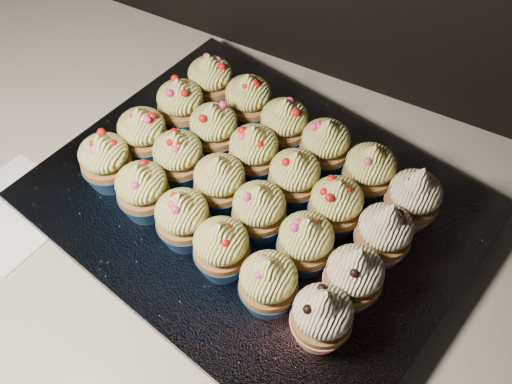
% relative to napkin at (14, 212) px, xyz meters
% --- Properties ---
extents(worktop, '(2.44, 0.64, 0.04)m').
position_rel_napkin_xyz_m(worktop, '(0.50, 0.13, -0.02)').
color(worktop, beige).
rests_on(worktop, cabinet).
extents(napkin, '(0.16, 0.16, 0.00)m').
position_rel_napkin_xyz_m(napkin, '(0.00, 0.00, 0.00)').
color(napkin, white).
rests_on(napkin, worktop).
extents(baking_tray, '(0.53, 0.44, 0.02)m').
position_rel_napkin_xyz_m(baking_tray, '(0.28, 0.14, 0.01)').
color(baking_tray, black).
rests_on(baking_tray, worktop).
extents(foil_lining, '(0.57, 0.49, 0.01)m').
position_rel_napkin_xyz_m(foil_lining, '(0.28, 0.14, 0.03)').
color(foil_lining, silver).
rests_on(foil_lining, baking_tray).
extents(cupcake_0, '(0.06, 0.06, 0.08)m').
position_rel_napkin_xyz_m(cupcake_0, '(0.10, 0.08, 0.07)').
color(cupcake_0, navy).
rests_on(cupcake_0, foil_lining).
extents(cupcake_1, '(0.06, 0.06, 0.08)m').
position_rel_napkin_xyz_m(cupcake_1, '(0.17, 0.07, 0.07)').
color(cupcake_1, navy).
rests_on(cupcake_1, foil_lining).
extents(cupcake_2, '(0.06, 0.06, 0.08)m').
position_rel_napkin_xyz_m(cupcake_2, '(0.23, 0.06, 0.07)').
color(cupcake_2, navy).
rests_on(cupcake_2, foil_lining).
extents(cupcake_3, '(0.06, 0.06, 0.08)m').
position_rel_napkin_xyz_m(cupcake_3, '(0.29, 0.04, 0.07)').
color(cupcake_3, navy).
rests_on(cupcake_3, foil_lining).
extents(cupcake_4, '(0.06, 0.06, 0.08)m').
position_rel_napkin_xyz_m(cupcake_4, '(0.35, 0.03, 0.07)').
color(cupcake_4, navy).
rests_on(cupcake_4, foil_lining).
extents(cupcake_5, '(0.06, 0.06, 0.10)m').
position_rel_napkin_xyz_m(cupcake_5, '(0.41, 0.02, 0.07)').
color(cupcake_5, red).
rests_on(cupcake_5, foil_lining).
extents(cupcake_6, '(0.06, 0.06, 0.08)m').
position_rel_napkin_xyz_m(cupcake_6, '(0.12, 0.14, 0.07)').
color(cupcake_6, navy).
rests_on(cupcake_6, foil_lining).
extents(cupcake_7, '(0.06, 0.06, 0.08)m').
position_rel_napkin_xyz_m(cupcake_7, '(0.18, 0.13, 0.07)').
color(cupcake_7, navy).
rests_on(cupcake_7, foil_lining).
extents(cupcake_8, '(0.06, 0.06, 0.08)m').
position_rel_napkin_xyz_m(cupcake_8, '(0.24, 0.12, 0.07)').
color(cupcake_8, navy).
rests_on(cupcake_8, foil_lining).
extents(cupcake_9, '(0.06, 0.06, 0.08)m').
position_rel_napkin_xyz_m(cupcake_9, '(0.30, 0.11, 0.07)').
color(cupcake_9, navy).
rests_on(cupcake_9, foil_lining).
extents(cupcake_10, '(0.06, 0.06, 0.08)m').
position_rel_napkin_xyz_m(cupcake_10, '(0.36, 0.09, 0.07)').
color(cupcake_10, navy).
rests_on(cupcake_10, foil_lining).
extents(cupcake_11, '(0.06, 0.06, 0.10)m').
position_rel_napkin_xyz_m(cupcake_11, '(0.43, 0.08, 0.07)').
color(cupcake_11, red).
rests_on(cupcake_11, foil_lining).
extents(cupcake_12, '(0.06, 0.06, 0.08)m').
position_rel_napkin_xyz_m(cupcake_12, '(0.13, 0.21, 0.07)').
color(cupcake_12, navy).
rests_on(cupcake_12, foil_lining).
extents(cupcake_13, '(0.06, 0.06, 0.08)m').
position_rel_napkin_xyz_m(cupcake_13, '(0.19, 0.19, 0.07)').
color(cupcake_13, navy).
rests_on(cupcake_13, foil_lining).
extents(cupcake_14, '(0.06, 0.06, 0.08)m').
position_rel_napkin_xyz_m(cupcake_14, '(0.25, 0.18, 0.07)').
color(cupcake_14, navy).
rests_on(cupcake_14, foil_lining).
extents(cupcake_15, '(0.06, 0.06, 0.08)m').
position_rel_napkin_xyz_m(cupcake_15, '(0.31, 0.17, 0.07)').
color(cupcake_15, navy).
rests_on(cupcake_15, foil_lining).
extents(cupcake_16, '(0.06, 0.06, 0.08)m').
position_rel_napkin_xyz_m(cupcake_16, '(0.37, 0.15, 0.07)').
color(cupcake_16, navy).
rests_on(cupcake_16, foil_lining).
extents(cupcake_17, '(0.06, 0.06, 0.10)m').
position_rel_napkin_xyz_m(cupcake_17, '(0.43, 0.14, 0.07)').
color(cupcake_17, red).
rests_on(cupcake_17, foil_lining).
extents(cupcake_18, '(0.06, 0.06, 0.08)m').
position_rel_napkin_xyz_m(cupcake_18, '(0.14, 0.26, 0.07)').
color(cupcake_18, navy).
rests_on(cupcake_18, foil_lining).
extents(cupcake_19, '(0.06, 0.06, 0.08)m').
position_rel_napkin_xyz_m(cupcake_19, '(0.20, 0.25, 0.07)').
color(cupcake_19, navy).
rests_on(cupcake_19, foil_lining).
extents(cupcake_20, '(0.06, 0.06, 0.08)m').
position_rel_napkin_xyz_m(cupcake_20, '(0.27, 0.24, 0.07)').
color(cupcake_20, navy).
rests_on(cupcake_20, foil_lining).
extents(cupcake_21, '(0.06, 0.06, 0.08)m').
position_rel_napkin_xyz_m(cupcake_21, '(0.33, 0.23, 0.07)').
color(cupcake_21, navy).
rests_on(cupcake_21, foil_lining).
extents(cupcake_22, '(0.06, 0.06, 0.08)m').
position_rel_napkin_xyz_m(cupcake_22, '(0.39, 0.22, 0.07)').
color(cupcake_22, navy).
rests_on(cupcake_22, foil_lining).
extents(cupcake_23, '(0.06, 0.06, 0.10)m').
position_rel_napkin_xyz_m(cupcake_23, '(0.45, 0.20, 0.07)').
color(cupcake_23, red).
rests_on(cupcake_23, foil_lining).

